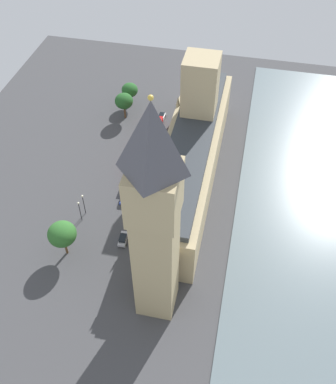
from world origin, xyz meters
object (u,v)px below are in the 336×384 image
(street_lamp_trailing, at_px, (79,208))
(car_blue_near_tower, at_px, (125,198))
(clock_tower, at_px, (155,221))
(plane_tree_far_end, at_px, (130,90))
(street_lamp_slot_10, at_px, (83,201))
(plane_tree_kerbside, at_px, (62,234))
(car_white_midblock, at_px, (161,117))
(parliament_building, at_px, (192,151))
(double_decker_bus_by_river_gate, at_px, (156,133))
(car_silver_under_trees, at_px, (123,239))
(double_decker_bus_corner, at_px, (137,165))
(plane_tree_opposite_hall, at_px, (124,101))
(pedestrian_leading, at_px, (172,135))

(street_lamp_trailing, bearing_deg, car_blue_near_tower, -134.30)
(car_blue_near_tower, bearing_deg, clock_tower, 116.33)
(plane_tree_far_end, height_order, street_lamp_slot_10, plane_tree_far_end)
(clock_tower, relative_size, car_blue_near_tower, 11.35)
(plane_tree_kerbside, bearing_deg, car_white_midblock, -100.69)
(parliament_building, distance_m, car_blue_near_tower, 21.12)
(plane_tree_far_end, distance_m, street_lamp_trailing, 49.21)
(double_decker_bus_by_river_gate, bearing_deg, plane_tree_far_end, -53.82)
(clock_tower, xyz_separation_m, street_lamp_trailing, (23.40, -17.83, -22.23))
(street_lamp_slot_10, bearing_deg, double_decker_bus_by_river_gate, -108.60)
(car_silver_under_trees, relative_size, street_lamp_trailing, 0.67)
(car_white_midblock, distance_m, street_lamp_trailing, 45.12)
(street_lamp_slot_10, bearing_deg, plane_tree_kerbside, 89.65)
(car_blue_near_tower, bearing_deg, parliament_building, -141.19)
(car_blue_near_tower, bearing_deg, car_silver_under_trees, 101.58)
(double_decker_bus_by_river_gate, relative_size, double_decker_bus_corner, 1.01)
(parliament_building, xyz_separation_m, clock_tower, (-0.07, 39.76, 18.56))
(double_decker_bus_by_river_gate, bearing_deg, parliament_building, 134.10)
(parliament_building, relative_size, car_silver_under_trees, 14.80)
(car_silver_under_trees, bearing_deg, car_white_midblock, 88.19)
(plane_tree_opposite_hall, distance_m, street_lamp_trailing, 42.47)
(car_blue_near_tower, xyz_separation_m, car_silver_under_trees, (-3.30, 12.82, -0.00))
(pedestrian_leading, height_order, plane_tree_kerbside, plane_tree_kerbside)
(plane_tree_opposite_hall, bearing_deg, double_decker_bus_corner, 113.93)
(plane_tree_far_end, bearing_deg, plane_tree_kerbside, 91.18)
(street_lamp_trailing, bearing_deg, car_white_midblock, -103.14)
(plane_tree_far_end, bearing_deg, car_blue_near_tower, 103.50)
(parliament_building, bearing_deg, plane_tree_far_end, -48.05)
(car_white_midblock, height_order, plane_tree_opposite_hall, plane_tree_opposite_hall)
(car_blue_near_tower, bearing_deg, street_lamp_slot_10, 34.39)
(plane_tree_opposite_hall, bearing_deg, street_lamp_slot_10, 91.70)
(car_white_midblock, relative_size, double_decker_bus_by_river_gate, 0.45)
(plane_tree_kerbside, relative_size, plane_tree_far_end, 1.25)
(parliament_building, height_order, car_blue_near_tower, parliament_building)
(double_decker_bus_corner, relative_size, street_lamp_slot_10, 1.60)
(car_silver_under_trees, bearing_deg, double_decker_bus_by_river_gate, 87.84)
(pedestrian_leading, distance_m, plane_tree_kerbside, 49.06)
(parliament_building, relative_size, double_decker_bus_corner, 6.13)
(double_decker_bus_corner, xyz_separation_m, car_silver_under_trees, (-2.79, 23.71, -1.75))
(car_white_midblock, height_order, street_lamp_trailing, street_lamp_trailing)
(plane_tree_opposite_hall, relative_size, street_lamp_trailing, 1.30)
(car_silver_under_trees, distance_m, plane_tree_opposite_hall, 48.53)
(car_white_midblock, relative_size, pedestrian_leading, 3.14)
(clock_tower, xyz_separation_m, plane_tree_far_end, (24.57, -67.02, -21.17))
(car_white_midblock, distance_m, double_decker_bus_corner, 24.23)
(plane_tree_kerbside, bearing_deg, plane_tree_opposite_hall, -88.78)
(car_silver_under_trees, bearing_deg, street_lamp_trailing, 157.31)
(pedestrian_leading, bearing_deg, street_lamp_trailing, 82.13)
(car_silver_under_trees, height_order, plane_tree_opposite_hall, plane_tree_opposite_hall)
(double_decker_bus_corner, height_order, plane_tree_far_end, plane_tree_far_end)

